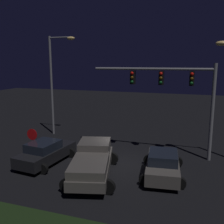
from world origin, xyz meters
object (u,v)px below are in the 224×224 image
Objects in this scene: pickup_truck at (93,159)px; street_lamp_left at (56,75)px; traffic_signal_gantry at (175,87)px; stop_sign at (32,139)px; car_sedan at (46,152)px; car_sedan_far at (163,164)px.

pickup_truck is 10.66m from street_lamp_left.
stop_sign is at bearing -156.14° from traffic_signal_gantry.
traffic_signal_gantry is at bearing -57.00° from car_sedan.
stop_sign is (-1.02, 0.08, 0.82)m from car_sedan.
stop_sign reaches higher than car_sedan_far.
car_sedan_far is 0.52× the size of street_lamp_left.
pickup_truck is at bearing -10.34° from stop_sign.
car_sedan is at bearing -4.50° from stop_sign.
pickup_truck is 4.10m from car_sedan_far.
car_sedan is 7.56m from car_sedan_far.
traffic_signal_gantry is 0.95× the size of street_lamp_left.
street_lamp_left is (-2.83, 6.42, 4.73)m from car_sedan.
car_sedan_far is 2.06× the size of stop_sign.
traffic_signal_gantry is 3.73× the size of stop_sign.
car_sedan is (-3.66, 0.77, -0.26)m from pickup_truck.
car_sedan is at bearing -66.23° from street_lamp_left.
pickup_truck is 7.39m from traffic_signal_gantry.
street_lamp_left is at bearing 105.88° from stop_sign.
car_sedan is 2.05× the size of stop_sign.
car_sedan is 8.46m from street_lamp_left.
traffic_signal_gantry is at bearing 23.86° from stop_sign.
street_lamp_left is 7.66m from stop_sign.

